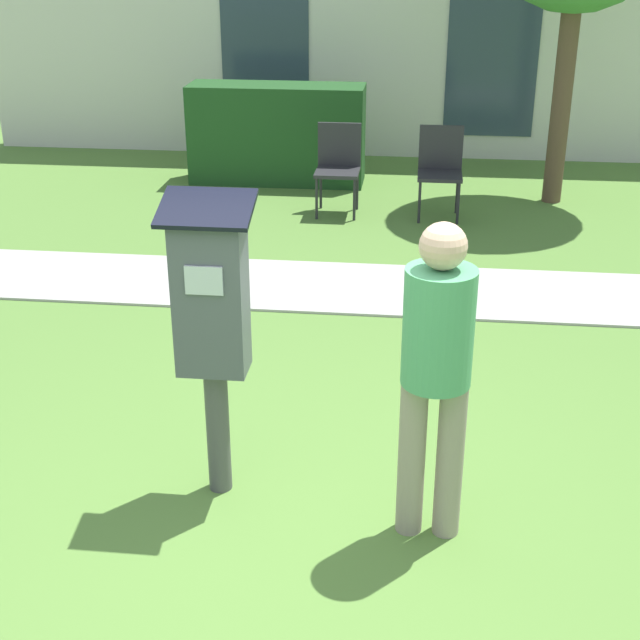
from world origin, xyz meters
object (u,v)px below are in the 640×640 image
Objects in this scene: person_standing at (436,361)px; outdoor_chair_middle at (440,164)px; outdoor_chair_left at (338,161)px; parking_meter at (212,311)px.

outdoor_chair_middle is at bearing 49.62° from person_standing.
parking_meter is at bearing -99.25° from outdoor_chair_left.
person_standing reaches higher than outdoor_chair_middle.
person_standing is (1.08, -0.24, -0.09)m from parking_meter.
outdoor_chair_left is 1.03m from outdoor_chair_middle.
parking_meter is 1.77× the size of outdoor_chair_left.
outdoor_chair_middle is at bearing 76.76° from parking_meter.
person_standing is 1.76× the size of outdoor_chair_middle.
outdoor_chair_middle is (1.18, 5.00, -0.49)m from parking_meter.
outdoor_chair_left is at bearing 88.30° from parking_meter.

